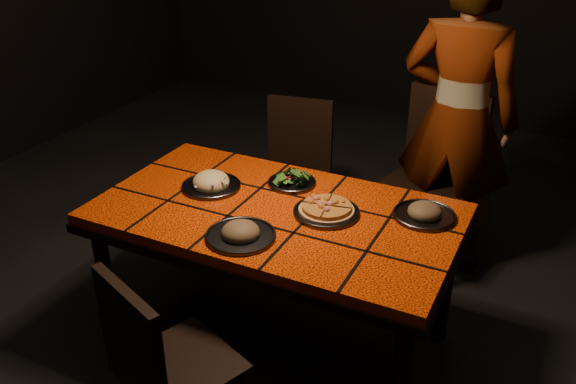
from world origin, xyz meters
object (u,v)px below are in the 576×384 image
at_px(diner, 458,119).
at_px(plate_pizza, 326,210).
at_px(chair_far_right, 434,170).
at_px(chair_near, 160,361).
at_px(dining_table, 276,224).
at_px(chair_far_left, 295,163).
at_px(plate_pasta, 211,183).

relative_size(diner, plate_pizza, 6.10).
height_order(chair_far_right, plate_pizza, chair_far_right).
relative_size(chair_near, plate_pizza, 2.97).
xyz_separation_m(dining_table, diner, (0.55, 1.10, 0.22)).
distance_m(chair_near, plate_pizza, 0.95).
relative_size(dining_table, chair_far_right, 1.56).
bearing_deg(chair_far_right, chair_far_left, -160.41).
relative_size(dining_table, diner, 0.91).
relative_size(chair_near, plate_pasta, 3.08).
height_order(dining_table, plate_pasta, plate_pasta).
xyz_separation_m(chair_near, plate_pizza, (0.28, 0.86, 0.27)).
height_order(dining_table, plate_pizza, plate_pizza).
distance_m(diner, plate_pasta, 1.40).
bearing_deg(dining_table, plate_pizza, 15.13).
bearing_deg(chair_near, plate_pizza, -86.37).
bearing_deg(chair_far_left, chair_far_right, -2.18).
bearing_deg(diner, dining_table, 66.20).
height_order(chair_far_left, plate_pasta, chair_far_left).
xyz_separation_m(chair_near, chair_far_right, (0.53, 1.85, 0.10)).
xyz_separation_m(chair_far_right, diner, (0.09, 0.05, 0.30)).
bearing_deg(plate_pizza, chair_near, -108.21).
distance_m(chair_far_right, plate_pizza, 1.03).
bearing_deg(chair_far_right, dining_table, -101.45).
bearing_deg(diner, chair_far_right, 34.94).
height_order(dining_table, chair_far_right, chair_far_right).
distance_m(dining_table, chair_near, 0.82).
relative_size(chair_near, chair_far_right, 0.84).
distance_m(diner, plate_pizza, 1.10).
height_order(chair_near, plate_pizza, chair_near).
xyz_separation_m(dining_table, plate_pizza, (0.22, 0.06, 0.10)).
relative_size(chair_far_left, chair_far_right, 0.86).
bearing_deg(chair_far_left, chair_near, -90.07).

